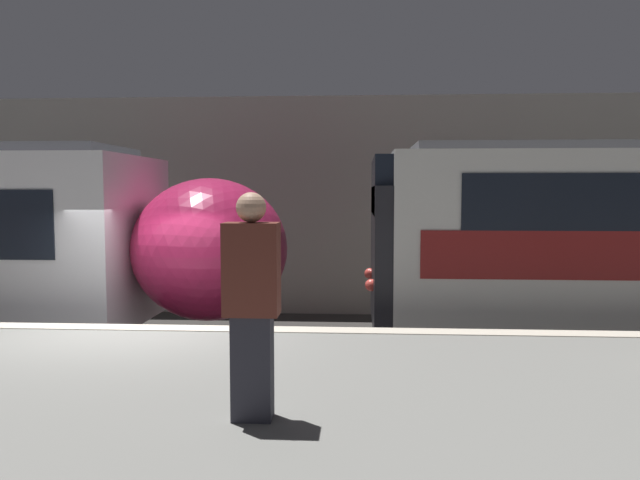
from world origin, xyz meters
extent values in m
plane|color=#33302D|center=(0.00, 0.00, 0.00)|extent=(120.00, 120.00, 0.00)
cube|color=slate|center=(0.00, -2.61, 0.57)|extent=(40.00, 5.22, 1.14)
cube|color=beige|center=(0.00, -0.15, 1.15)|extent=(40.00, 0.30, 0.01)
cube|color=#9E998E|center=(0.00, 6.67, 2.42)|extent=(50.00, 0.15, 4.85)
ellipsoid|color=#B21E4C|center=(0.40, 2.42, 1.84)|extent=(2.42, 2.64, 2.23)
sphere|color=#F2EFCC|center=(1.35, 2.42, 1.44)|extent=(0.20, 0.20, 0.20)
cube|color=black|center=(3.08, 2.42, 1.76)|extent=(0.25, 2.81, 2.12)
cube|color=black|center=(3.08, 2.42, 2.82)|extent=(0.25, 2.53, 0.85)
sphere|color=#EA4C42|center=(2.92, 1.77, 1.39)|extent=(0.18, 0.18, 0.18)
sphere|color=#EA4C42|center=(2.92, 3.06, 1.39)|extent=(0.18, 0.18, 0.18)
cube|color=#2D2D38|center=(2.00, -2.98, 1.51)|extent=(0.28, 0.20, 0.74)
cube|color=brown|center=(2.00, -2.98, 2.21)|extent=(0.38, 0.24, 0.64)
sphere|color=tan|center=(2.00, -2.98, 2.63)|extent=(0.21, 0.21, 0.21)
camera|label=1|loc=(2.75, -7.23, 2.74)|focal=35.00mm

